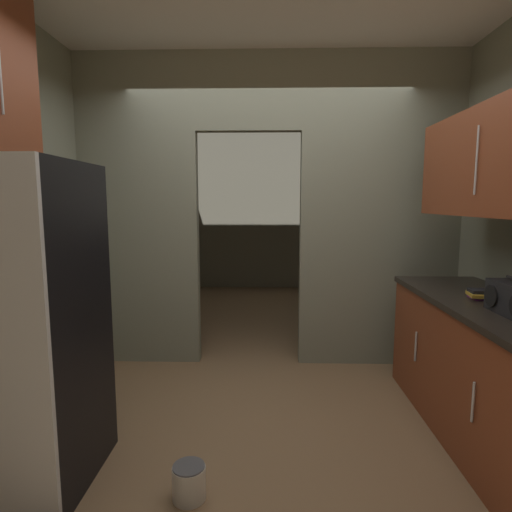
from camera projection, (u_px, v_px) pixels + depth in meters
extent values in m
plane|color=brown|center=(268.00, 432.00, 2.75)|extent=(20.00, 20.00, 0.00)
cube|color=gray|center=(140.00, 213.00, 3.84)|extent=(1.08, 0.12, 2.83)
cube|color=gray|center=(379.00, 213.00, 3.79)|extent=(1.44, 0.12, 2.83)
cube|color=gray|center=(249.00, 92.00, 3.68)|extent=(0.95, 0.12, 0.68)
cube|color=gray|center=(268.00, 208.00, 7.28)|extent=(3.46, 0.10, 2.83)
cube|color=gray|center=(143.00, 210.00, 5.59)|extent=(0.10, 3.50, 2.83)
cube|color=gray|center=(395.00, 210.00, 5.50)|extent=(0.10, 3.50, 2.83)
cube|color=black|center=(21.00, 327.00, 2.19)|extent=(0.70, 0.71, 1.72)
cube|color=brown|center=(491.00, 377.00, 2.60)|extent=(0.62, 1.93, 0.85)
cube|color=black|center=(497.00, 308.00, 2.54)|extent=(0.66, 1.93, 0.04)
cylinder|color=#B7BABC|center=(473.00, 402.00, 2.18)|extent=(0.01, 0.01, 0.22)
cylinder|color=#B7BABC|center=(416.00, 346.00, 3.03)|extent=(0.01, 0.01, 0.22)
cube|color=brown|center=(508.00, 160.00, 2.43)|extent=(0.34, 1.74, 0.66)
cylinder|color=#B7BABC|center=(477.00, 160.00, 2.43)|extent=(0.01, 0.01, 0.40)
cylinder|color=black|center=(491.00, 296.00, 2.38)|extent=(0.01, 0.13, 0.13)
cube|color=#8C3893|center=(479.00, 297.00, 2.69)|extent=(0.10, 0.14, 0.02)
cube|color=gold|center=(480.00, 295.00, 2.68)|extent=(0.15, 0.18, 0.02)
cube|color=black|center=(479.00, 291.00, 2.68)|extent=(0.12, 0.12, 0.02)
cylinder|color=silver|center=(189.00, 483.00, 2.13)|extent=(0.17, 0.17, 0.17)
cylinder|color=#4C4C51|center=(189.00, 466.00, 2.11)|extent=(0.16, 0.16, 0.01)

